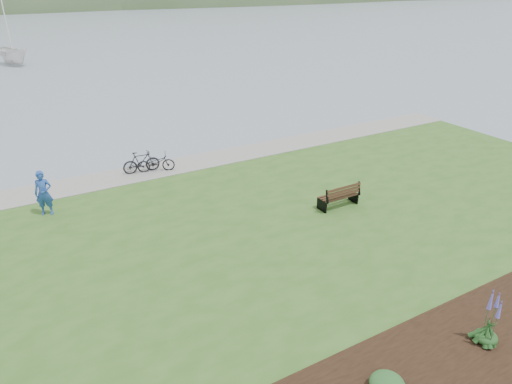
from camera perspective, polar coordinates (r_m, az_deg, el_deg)
ground at (r=19.37m, az=2.49°, el=-3.51°), size 600.00×600.00×0.00m
lawn at (r=17.84m, az=5.90°, el=-5.62°), size 34.00×20.00×0.40m
shoreline_path at (r=24.76m, az=-5.97°, el=4.05°), size 34.00×2.20×0.03m
far_hillside at (r=186.86m, az=-22.07°, el=20.70°), size 580.00×80.00×38.00m
park_bench at (r=19.62m, az=10.47°, el=-0.44°), size 1.78×0.73×1.10m
person at (r=20.42m, az=-25.10°, el=0.30°), size 0.96×0.81×2.24m
bicycle_a at (r=23.50m, az=-12.41°, el=3.63°), size 1.18×1.97×0.97m
bicycle_b at (r=23.53m, az=-14.16°, el=3.65°), size 0.62×1.87×1.11m
sailboat at (r=62.35m, az=-27.86°, el=13.85°), size 12.16×12.25×24.28m
echium_4 at (r=13.87m, az=27.24°, el=-14.05°), size 0.62×0.62×1.94m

